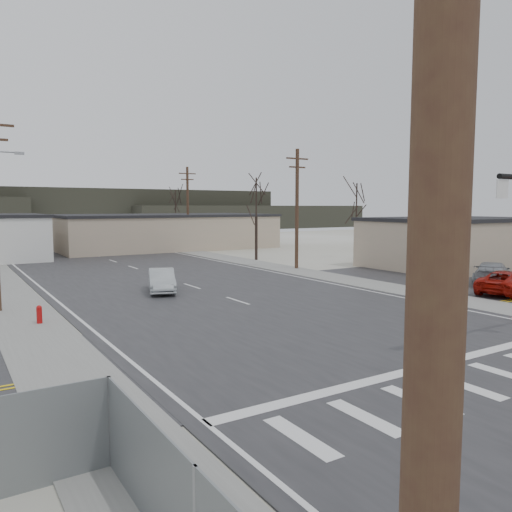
{
  "coord_description": "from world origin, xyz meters",
  "views": [
    {
      "loc": [
        -13.6,
        -15.63,
        5.23
      ],
      "look_at": [
        0.53,
        6.93,
        2.6
      ],
      "focal_mm": 35.0,
      "sensor_mm": 36.0,
      "label": 1
    }
  ],
  "objects_px": {
    "fire_hydrant": "(39,315)",
    "car_parked_dark_a": "(457,265)",
    "sedan_crossing": "(162,280)",
    "car_parked_red": "(507,282)",
    "car_parked_silver": "(492,273)",
    "car_far_a": "(82,246)"
  },
  "relations": [
    {
      "from": "sedan_crossing",
      "to": "car_parked_dark_a",
      "type": "xyz_separation_m",
      "value": [
        22.85,
        -4.08,
        -0.09
      ]
    },
    {
      "from": "car_parked_silver",
      "to": "car_parked_dark_a",
      "type": "bearing_deg",
      "value": -58.87
    },
    {
      "from": "car_far_a",
      "to": "car_parked_red",
      "type": "relative_size",
      "value": 1.0
    },
    {
      "from": "sedan_crossing",
      "to": "car_parked_silver",
      "type": "height_order",
      "value": "car_parked_silver"
    },
    {
      "from": "sedan_crossing",
      "to": "car_far_a",
      "type": "xyz_separation_m",
      "value": [
        2.03,
        29.44,
        0.03
      ]
    },
    {
      "from": "car_parked_red",
      "to": "car_parked_dark_a",
      "type": "distance_m",
      "value": 9.41
    },
    {
      "from": "sedan_crossing",
      "to": "car_parked_silver",
      "type": "bearing_deg",
      "value": -5.45
    },
    {
      "from": "fire_hydrant",
      "to": "car_parked_red",
      "type": "relative_size",
      "value": 0.17
    },
    {
      "from": "fire_hydrant",
      "to": "car_parked_silver",
      "type": "bearing_deg",
      "value": -7.88
    },
    {
      "from": "sedan_crossing",
      "to": "car_far_a",
      "type": "bearing_deg",
      "value": 104.44
    },
    {
      "from": "sedan_crossing",
      "to": "car_parked_dark_a",
      "type": "bearing_deg",
      "value": 8.25
    },
    {
      "from": "sedan_crossing",
      "to": "car_parked_red",
      "type": "distance_m",
      "value": 20.81
    },
    {
      "from": "sedan_crossing",
      "to": "car_parked_dark_a",
      "type": "relative_size",
      "value": 1.16
    },
    {
      "from": "fire_hydrant",
      "to": "car_parked_dark_a",
      "type": "distance_m",
      "value": 30.59
    },
    {
      "from": "car_parked_dark_a",
      "to": "fire_hydrant",
      "type": "bearing_deg",
      "value": 113.38
    },
    {
      "from": "car_parked_red",
      "to": "car_parked_dark_a",
      "type": "xyz_separation_m",
      "value": [
        5.6,
        7.56,
        -0.07
      ]
    },
    {
      "from": "car_parked_silver",
      "to": "sedan_crossing",
      "type": "bearing_deg",
      "value": 37.69
    },
    {
      "from": "fire_hydrant",
      "to": "car_parked_silver",
      "type": "xyz_separation_m",
      "value": [
        27.78,
        -3.84,
        0.33
      ]
    },
    {
      "from": "sedan_crossing",
      "to": "fire_hydrant",
      "type": "bearing_deg",
      "value": -128.63
    },
    {
      "from": "car_far_a",
      "to": "car_parked_red",
      "type": "height_order",
      "value": "car_far_a"
    },
    {
      "from": "car_parked_red",
      "to": "car_parked_dark_a",
      "type": "height_order",
      "value": "car_parked_red"
    },
    {
      "from": "car_parked_dark_a",
      "to": "car_parked_silver",
      "type": "height_order",
      "value": "car_parked_silver"
    }
  ]
}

